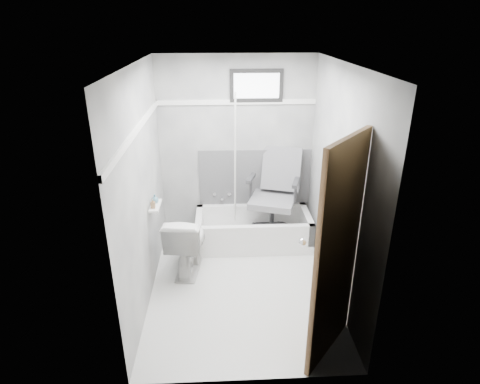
{
  "coord_description": "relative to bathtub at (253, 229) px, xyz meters",
  "views": [
    {
      "loc": [
        -0.21,
        -3.74,
        2.77
      ],
      "look_at": [
        0.0,
        0.35,
        1.0
      ],
      "focal_mm": 30.0,
      "sensor_mm": 36.0,
      "label": 1
    }
  ],
  "objects": [
    {
      "name": "office_chair",
      "position": [
        0.25,
        0.02,
        0.48
      ],
      "size": [
        0.83,
        0.83,
        1.14
      ],
      "primitive_type": null,
      "rotation": [
        0.0,
        0.0,
        -0.31
      ],
      "color": "slate",
      "rests_on": "bathtub"
    },
    {
      "name": "trim_back",
      "position": [
        -0.2,
        0.36,
        1.61
      ],
      "size": [
        2.0,
        0.02,
        0.06
      ],
      "primitive_type": "cube",
      "color": "white",
      "rests_on": "wall_back"
    },
    {
      "name": "faucet",
      "position": [
        -0.4,
        0.34,
        0.34
      ],
      "size": [
        0.26,
        0.1,
        0.16
      ],
      "primitive_type": null,
      "color": "silver",
      "rests_on": "wall_back"
    },
    {
      "name": "backerboard",
      "position": [
        0.05,
        0.36,
        0.59
      ],
      "size": [
        1.5,
        0.02,
        0.78
      ],
      "primitive_type": "cube",
      "color": "#4C4C4F",
      "rests_on": "wall_back"
    },
    {
      "name": "shelf",
      "position": [
        -1.13,
        -0.68,
        0.69
      ],
      "size": [
        0.1,
        0.32,
        0.02
      ],
      "primitive_type": "cube",
      "color": "silver",
      "rests_on": "wall_left"
    },
    {
      "name": "wall_front",
      "position": [
        -0.2,
        -2.23,
        0.99
      ],
      "size": [
        2.0,
        0.02,
        2.4
      ],
      "primitive_type": "cube",
      "color": "slate",
      "rests_on": "floor"
    },
    {
      "name": "soap_bottle_b",
      "position": [
        -1.14,
        -0.62,
        0.75
      ],
      "size": [
        0.11,
        0.11,
        0.1
      ],
      "primitive_type": "imported",
      "rotation": [
        0.0,
        0.0,
        0.71
      ],
      "color": "slate",
      "rests_on": "shelf"
    },
    {
      "name": "bathtub",
      "position": [
        0.0,
        0.0,
        0.0
      ],
      "size": [
        1.5,
        0.7,
        0.42
      ],
      "primitive_type": null,
      "color": "white",
      "rests_on": "floor"
    },
    {
      "name": "window",
      "position": [
        0.05,
        0.36,
        1.81
      ],
      "size": [
        0.66,
        0.04,
        0.4
      ],
      "primitive_type": null,
      "color": "black",
      "rests_on": "wall_back"
    },
    {
      "name": "ceiling",
      "position": [
        -0.2,
        -0.93,
        2.19
      ],
      "size": [
        2.6,
        2.6,
        0.0
      ],
      "primitive_type": "plane",
      "rotation": [
        3.14,
        0.0,
        0.0
      ],
      "color": "silver",
      "rests_on": "floor"
    },
    {
      "name": "wall_right",
      "position": [
        0.8,
        -0.93,
        0.99
      ],
      "size": [
        0.02,
        2.6,
        2.4
      ],
      "primitive_type": "cube",
      "color": "slate",
      "rests_on": "floor"
    },
    {
      "name": "pole",
      "position": [
        -0.23,
        0.13,
        0.84
      ],
      "size": [
        0.02,
        0.36,
        1.92
      ],
      "primitive_type": "cylinder",
      "rotation": [
        0.17,
        0.0,
        0.0
      ],
      "color": "silver",
      "rests_on": "bathtub"
    },
    {
      "name": "wall_left",
      "position": [
        -1.2,
        -0.93,
        0.99
      ],
      "size": [
        0.02,
        2.6,
        2.4
      ],
      "primitive_type": "cube",
      "color": "slate",
      "rests_on": "floor"
    },
    {
      "name": "door",
      "position": [
        0.78,
        -2.21,
        0.79
      ],
      "size": [
        0.78,
        0.78,
        2.0
      ],
      "primitive_type": null,
      "color": "brown",
      "rests_on": "floor"
    },
    {
      "name": "floor",
      "position": [
        -0.2,
        -0.93,
        -0.21
      ],
      "size": [
        2.6,
        2.6,
        0.0
      ],
      "primitive_type": "plane",
      "color": "white",
      "rests_on": "ground"
    },
    {
      "name": "trim_left",
      "position": [
        -1.19,
        -0.93,
        1.61
      ],
      "size": [
        0.02,
        2.6,
        0.06
      ],
      "primitive_type": "cube",
      "color": "white",
      "rests_on": "wall_left"
    },
    {
      "name": "toilet",
      "position": [
        -0.82,
        -0.58,
        0.16
      ],
      "size": [
        0.51,
        0.8,
        0.73
      ],
      "primitive_type": "imported",
      "rotation": [
        0.0,
        0.0,
        3.01
      ],
      "color": "silver",
      "rests_on": "floor"
    },
    {
      "name": "wall_back",
      "position": [
        -0.2,
        0.37,
        0.99
      ],
      "size": [
        2.0,
        0.02,
        2.4
      ],
      "primitive_type": "cube",
      "color": "slate",
      "rests_on": "floor"
    },
    {
      "name": "soap_bottle_a",
      "position": [
        -1.14,
        -0.76,
        0.76
      ],
      "size": [
        0.05,
        0.05,
        0.1
      ],
      "primitive_type": "imported",
      "rotation": [
        0.0,
        0.0,
        0.0
      ],
      "color": "#8D6946",
      "rests_on": "shelf"
    }
  ]
}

